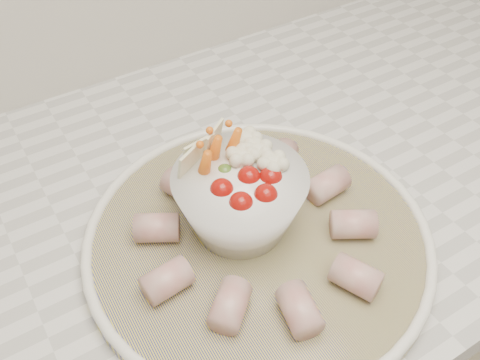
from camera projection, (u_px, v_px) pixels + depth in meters
serving_platter at (258, 238)px, 0.60m from camera, size 0.40×0.40×0.02m
veggie_bowl at (240, 197)px, 0.58m from camera, size 0.15×0.15×0.11m
cured_meat_rolls at (258, 226)px, 0.58m from camera, size 0.27×0.28×0.03m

